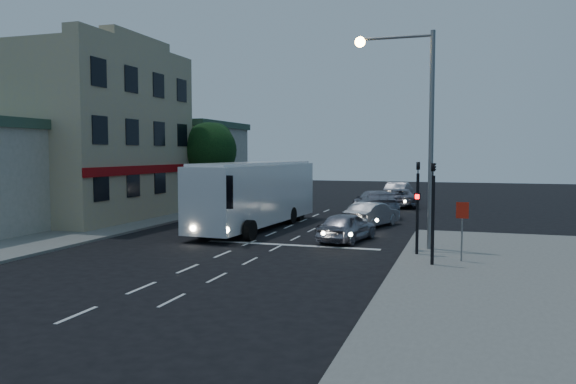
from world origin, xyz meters
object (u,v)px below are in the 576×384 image
(tour_bus, at_px, (256,193))
(car_sedan_a, at_px, (372,214))
(car_extra, at_px, (399,191))
(traffic_signal_side, at_px, (433,201))
(traffic_signal_main, at_px, (418,196))
(car_sedan_c, at_px, (400,198))
(car_sedan_b, at_px, (375,203))
(regulatory_sign, at_px, (462,222))
(street_tree, at_px, (209,148))
(streetlight, at_px, (415,114))
(car_suv, at_px, (347,227))

(tour_bus, height_order, car_sedan_a, tour_bus)
(car_extra, bearing_deg, traffic_signal_side, 103.11)
(car_extra, distance_m, traffic_signal_main, 26.69)
(car_sedan_a, bearing_deg, car_sedan_c, -73.09)
(car_sedan_b, distance_m, regulatory_sign, 16.40)
(car_sedan_c, xyz_separation_m, street_tree, (-12.90, -6.56, 3.80))
(traffic_signal_main, distance_m, streetlight, 3.61)
(car_extra, bearing_deg, car_suv, 94.91)
(tour_bus, relative_size, car_sedan_a, 2.84)
(regulatory_sign, xyz_separation_m, streetlight, (-1.96, 2.44, 4.14))
(traffic_signal_side, relative_size, street_tree, 0.66)
(car_suv, distance_m, car_sedan_c, 17.79)
(car_sedan_b, bearing_deg, car_suv, 72.26)
(car_suv, height_order, street_tree, street_tree)
(car_sedan_a, height_order, car_sedan_b, car_sedan_b)
(car_sedan_b, bearing_deg, street_tree, -19.01)
(traffic_signal_main, height_order, streetlight, streetlight)
(car_extra, bearing_deg, regulatory_sign, 105.44)
(car_sedan_b, relative_size, street_tree, 0.93)
(tour_bus, distance_m, traffic_signal_side, 12.59)
(car_extra, height_order, streetlight, streetlight)
(tour_bus, xyz_separation_m, traffic_signal_side, (9.75, -7.96, 0.46))
(traffic_signal_side, bearing_deg, tour_bus, 140.78)
(car_suv, bearing_deg, car_sedan_a, -81.00)
(car_sedan_b, bearing_deg, car_sedan_c, -118.09)
(car_extra, xyz_separation_m, regulatory_sign, (5.35, -27.40, 0.79))
(tour_bus, distance_m, traffic_signal_main, 10.86)
(regulatory_sign, xyz_separation_m, street_tree, (-17.51, 15.26, 2.90))
(traffic_signal_main, bearing_deg, car_suv, 138.70)
(traffic_signal_main, relative_size, traffic_signal_side, 1.00)
(car_suv, relative_size, car_sedan_b, 0.70)
(car_sedan_c, xyz_separation_m, traffic_signal_side, (3.61, -22.78, 1.73))
(traffic_signal_main, bearing_deg, regulatory_sign, -30.84)
(car_sedan_a, distance_m, car_sedan_b, 5.89)
(traffic_signal_main, bearing_deg, streetlight, 100.20)
(regulatory_sign, relative_size, street_tree, 0.35)
(traffic_signal_side, bearing_deg, car_sedan_b, 105.50)
(car_sedan_c, height_order, regulatory_sign, regulatory_sign)
(regulatory_sign, bearing_deg, streetlight, 128.75)
(street_tree, bearing_deg, tour_bus, -50.74)
(tour_bus, xyz_separation_m, street_tree, (-6.76, 8.27, 2.54))
(car_sedan_a, xyz_separation_m, street_tree, (-12.67, 5.69, 3.80))
(car_sedan_a, relative_size, streetlight, 0.47)
(street_tree, bearing_deg, streetlight, -39.51)
(car_sedan_b, bearing_deg, regulatory_sign, 90.00)
(traffic_signal_main, xyz_separation_m, streetlight, (-0.26, 1.42, 3.31))
(car_sedan_b, distance_m, car_sedan_c, 6.47)
(tour_bus, height_order, car_extra, tour_bus)
(car_extra, bearing_deg, car_sedan_a, 96.04)
(car_sedan_a, distance_m, street_tree, 14.40)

